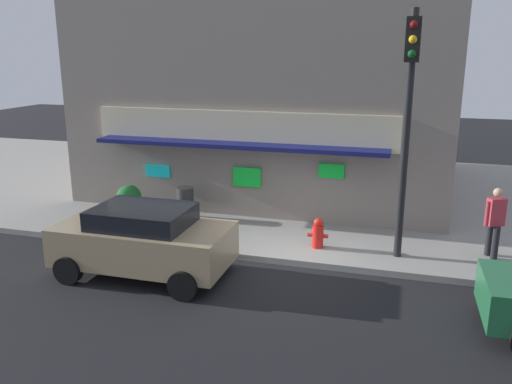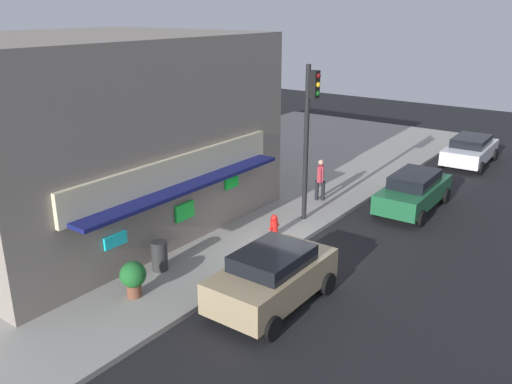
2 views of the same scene
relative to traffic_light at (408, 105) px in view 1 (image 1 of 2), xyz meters
name	(u,v)px [view 1 (image 1 of 2)]	position (x,y,z in m)	size (l,w,h in m)	color
ground_plane	(286,266)	(-2.56, -0.88, -3.82)	(63.15, 63.15, 0.00)	black
sidewalk	(328,194)	(-2.56, 5.68, -3.74)	(42.10, 13.13, 0.16)	gray
corner_building	(280,92)	(-4.62, 6.78, -0.29)	(11.84, 10.29, 6.74)	gray
traffic_light	(408,105)	(0.00, 0.00, 0.00)	(0.32, 0.58, 5.75)	black
fire_hydrant	(318,233)	(-1.97, 0.12, -3.29)	(0.52, 0.28, 0.78)	red
trash_can	(186,203)	(-6.18, 1.46, -3.19)	(0.49, 0.49, 0.93)	#2D2D2D
pedestrian	(495,220)	(2.18, 0.66, -2.72)	(0.52, 0.45, 1.73)	black
potted_plant_by_doorway	(129,199)	(-7.72, 0.88, -3.05)	(0.73, 0.73, 1.04)	brown
parked_car_tan	(144,240)	(-5.57, -2.29, -2.97)	(3.96, 2.13, 1.62)	#9E8966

